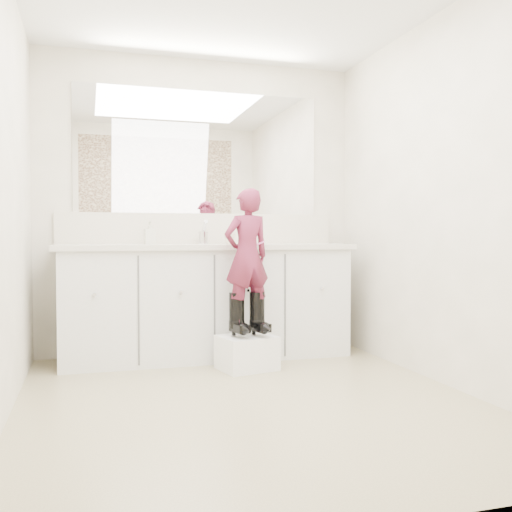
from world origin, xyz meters
name	(u,v)px	position (x,y,z in m)	size (l,w,h in m)	color
floor	(250,401)	(0.00, 0.00, 0.00)	(3.00, 3.00, 0.00)	#857957
wall_back	(200,206)	(0.00, 1.50, 1.20)	(2.60, 2.60, 0.00)	beige
wall_front	(377,159)	(0.00, -1.50, 1.20)	(2.60, 2.60, 0.00)	beige
wall_left	(3,188)	(-1.30, 0.00, 1.20)	(3.00, 3.00, 0.00)	beige
wall_right	(446,197)	(1.30, 0.00, 1.20)	(3.00, 3.00, 0.00)	beige
vanity_cabinet	(207,304)	(0.00, 1.23, 0.42)	(2.20, 0.55, 0.85)	silver
countertop	(207,247)	(0.00, 1.21, 0.87)	(2.28, 0.58, 0.04)	beige
backsplash	(200,229)	(0.00, 1.49, 1.02)	(2.28, 0.03, 0.25)	beige
mirror	(200,152)	(0.00, 1.49, 1.64)	(2.00, 0.02, 1.00)	white
dot_panel	(377,17)	(0.00, -1.49, 1.65)	(2.00, 0.01, 1.20)	#472819
faucet	(203,238)	(0.00, 1.38, 0.94)	(0.08, 0.08, 0.10)	silver
cup	(230,239)	(0.20, 1.29, 0.93)	(0.09, 0.09, 0.09)	beige
soap_bottle	(150,233)	(-0.43, 1.30, 0.98)	(0.08, 0.08, 0.18)	beige
step_stool	(247,353)	(0.19, 0.75, 0.12)	(0.38, 0.31, 0.24)	white
boot_left	(237,315)	(0.12, 0.75, 0.40)	(0.12, 0.21, 0.31)	black
boot_right	(257,314)	(0.27, 0.75, 0.40)	(0.12, 0.21, 0.31)	black
toddler	(247,256)	(0.19, 0.75, 0.82)	(0.35, 0.23, 0.95)	#A5325F
toothbrush	(256,245)	(0.26, 0.75, 0.89)	(0.01, 0.01, 0.14)	#E75AAA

